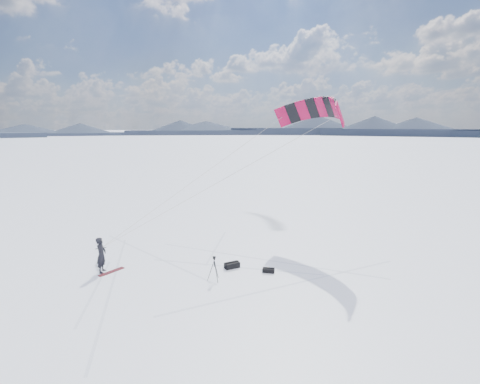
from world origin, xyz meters
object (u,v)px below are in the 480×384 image
snowkiter (103,272)px  gear_bag_b (269,270)px  snowboard (111,272)px  tripod (214,265)px  gear_bag_a (232,265)px

snowkiter → gear_bag_b: (7.97, -3.81, 0.12)m
snowboard → tripod: bearing=-63.6°
tripod → gear_bag_a: size_ratio=1.53×
tripod → gear_bag_a: (1.44, 1.06, -0.66)m
tripod → gear_bag_a: bearing=-0.9°
snowkiter → snowboard: 0.47m
tripod → gear_bag_b: tripod is taller
snowboard → gear_bag_a: bearing=-48.3°
snowkiter → tripod: bearing=-100.9°
tripod → snowkiter: bearing=107.8°
snowkiter → tripod: (5.02, -3.50, 0.82)m
snowkiter → gear_bag_a: snowkiter is taller
snowboard → gear_bag_a: (6.04, -2.23, 0.14)m
gear_bag_b → gear_bag_a: bearing=174.3°
gear_bag_a → snowboard: bearing=157.3°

